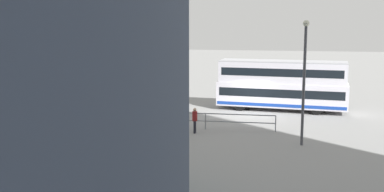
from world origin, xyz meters
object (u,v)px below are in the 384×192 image
at_px(pedestrian_near_railing, 195,119).
at_px(street_lamp, 304,73).
at_px(double_decker_bus, 282,85).
at_px(info_sign, 124,103).

xyz_separation_m(pedestrian_near_railing, street_lamp, (-6.51, 1.63, 3.18)).
distance_m(double_decker_bus, street_lamp, 10.67).
bearing_deg(pedestrian_near_railing, double_decker_bus, -121.00).
relative_size(pedestrian_near_railing, street_lamp, 0.23).
bearing_deg(street_lamp, double_decker_bus, -83.15).
distance_m(double_decker_bus, pedestrian_near_railing, 10.28).
xyz_separation_m(pedestrian_near_railing, info_sign, (4.84, -0.47, 0.73)).
height_order(pedestrian_near_railing, info_sign, info_sign).
distance_m(double_decker_bus, info_sign, 13.07).
xyz_separation_m(double_decker_bus, pedestrian_near_railing, (5.26, 8.76, -1.10)).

